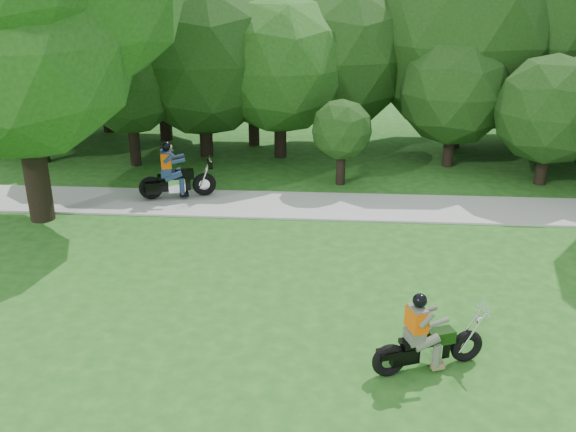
{
  "coord_description": "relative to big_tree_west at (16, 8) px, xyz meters",
  "views": [
    {
      "loc": [
        -2.33,
        -9.95,
        7.02
      ],
      "look_at": [
        -3.31,
        4.37,
        1.16
      ],
      "focal_mm": 40.0,
      "sensor_mm": 36.0,
      "label": 1
    }
  ],
  "objects": [
    {
      "name": "big_tree_west",
      "position": [
        0.0,
        0.0,
        0.0
      ],
      "size": [
        8.64,
        6.56,
        9.96
      ],
      "color": "black",
      "rests_on": "ground"
    },
    {
      "name": "tree_line",
      "position": [
        12.72,
        7.85,
        -2.05
      ],
      "size": [
        39.02,
        11.36,
        7.8
      ],
      "color": "black",
      "rests_on": "ground"
    },
    {
      "name": "walkway",
      "position": [
        10.54,
        1.15,
        -5.73
      ],
      "size": [
        60.0,
        2.2,
        0.06
      ],
      "primitive_type": "cube",
      "color": "#ABABA6",
      "rests_on": "ground"
    },
    {
      "name": "ground",
      "position": [
        10.54,
        -6.85,
        -5.76
      ],
      "size": [
        100.0,
        100.0,
        0.0
      ],
      "primitive_type": "plane",
      "color": "#215418",
      "rests_on": "ground"
    },
    {
      "name": "touring_motorcycle",
      "position": [
        3.41,
        1.47,
        -5.04
      ],
      "size": [
        2.33,
        1.17,
        1.8
      ],
      "rotation": [
        0.0,
        0.0,
        0.28
      ],
      "color": "black",
      "rests_on": "walkway"
    },
    {
      "name": "chopper_motorcycle",
      "position": [
        9.97,
        -6.87,
        -5.17
      ],
      "size": [
        2.16,
        1.13,
        1.58
      ],
      "rotation": [
        0.0,
        0.0,
        0.36
      ],
      "color": "black",
      "rests_on": "ground"
    }
  ]
}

